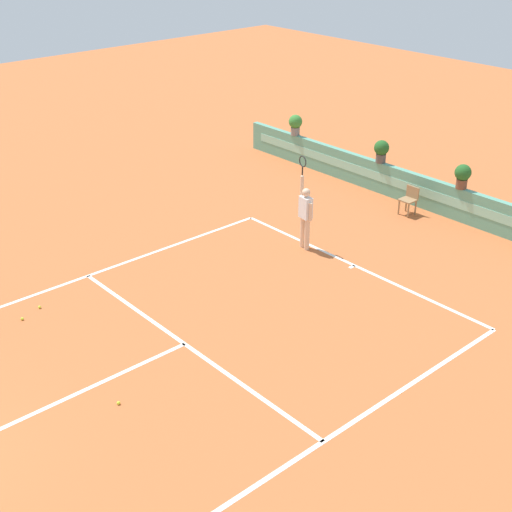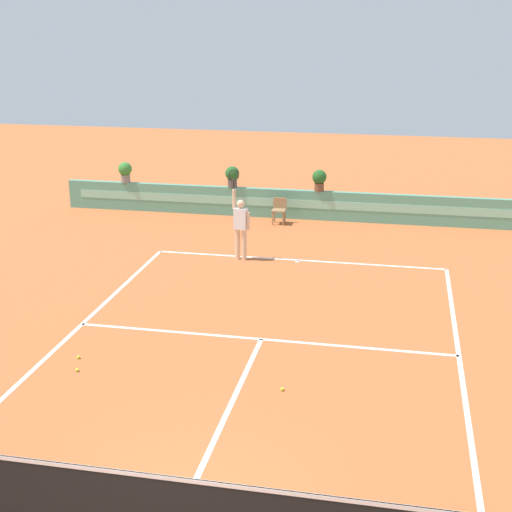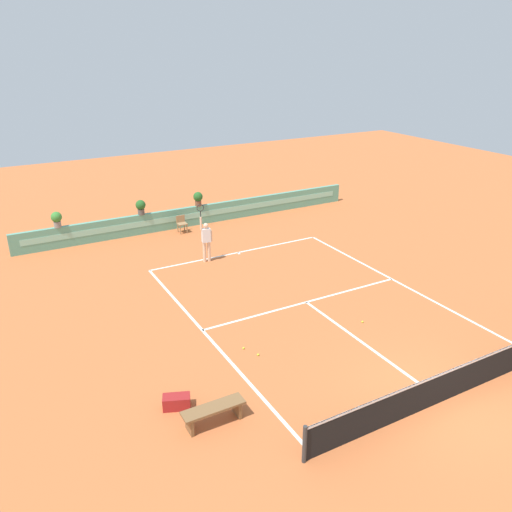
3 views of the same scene
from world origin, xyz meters
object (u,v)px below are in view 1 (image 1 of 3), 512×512
Objects in this scene: ball_kid_chair at (409,199)px; tennis_ball_by_sideline at (119,403)px; tennis_player at (305,213)px; potted_plant_far_left at (295,124)px; potted_plant_centre at (463,175)px; potted_plant_left at (381,150)px; tennis_ball_mid_court at (40,307)px; tennis_ball_near_baseline at (22,319)px.

ball_kid_chair reaches higher than tennis_ball_by_sideline.
ball_kid_chair is at bearing 83.94° from tennis_player.
potted_plant_far_left is (-5.67, 0.73, 0.93)m from ball_kid_chair.
potted_plant_far_left and potted_plant_centre have the same top height.
tennis_ball_by_sideline is at bearing -86.36° from potted_plant_centre.
potted_plant_left is at bearing 0.00° from potted_plant_far_left.
tennis_ball_by_sideline is 0.09× the size of potted_plant_centre.
ball_kid_chair is 11.15m from tennis_ball_mid_court.
tennis_ball_mid_court and tennis_ball_by_sideline have the same top height.
potted_plant_centre is at bearing 70.71° from tennis_player.
tennis_player is at bearing 108.18° from tennis_ball_by_sideline.
tennis_ball_near_baseline is 12.78m from potted_plant_far_left.
tennis_ball_mid_court is at bearing -106.70° from potted_plant_centre.
potted_plant_left is at bearing 157.58° from ball_kid_chair.
tennis_player reaches higher than tennis_ball_by_sideline.
tennis_ball_near_baseline and tennis_ball_by_sideline have the same top height.
ball_kid_chair is at bearing 78.30° from tennis_ball_mid_court.
potted_plant_far_left is 1.00× the size of potted_plant_left.
tennis_ball_mid_court is at bearing -92.39° from potted_plant_left.
potted_plant_centre is (-0.77, 12.14, 1.38)m from tennis_ball_by_sideline.
potted_plant_left reaches higher than tennis_ball_mid_court.
ball_kid_chair is at bearing -22.42° from potted_plant_left.
tennis_player is 7.86m from tennis_ball_by_sideline.
tennis_player is at bearing -96.06° from ball_kid_chair.
potted_plant_left is at bearing 87.61° from tennis_ball_mid_court.
tennis_player is 7.67m from tennis_ball_near_baseline.
tennis_ball_near_baseline is at bearing -73.42° from potted_plant_far_left.
potted_plant_far_left is 1.00× the size of potted_plant_centre.
ball_kid_chair is 12.50× the size of tennis_ball_mid_court.
tennis_ball_by_sideline is at bearing -72.71° from potted_plant_left.
tennis_player is 5.04m from potted_plant_centre.
ball_kid_chair reaches higher than tennis_ball_mid_court.
potted_plant_left reaches higher than ball_kid_chair.
ball_kid_chair is at bearing 99.97° from tennis_ball_by_sideline.
potted_plant_centre reaches higher than tennis_ball_near_baseline.
tennis_player reaches higher than potted_plant_far_left.
tennis_ball_near_baseline is (-2.04, -11.44, -0.44)m from ball_kid_chair.
tennis_ball_near_baseline is 1.00× the size of tennis_ball_by_sideline.
tennis_player is at bearing -109.29° from potted_plant_centre.
potted_plant_far_left and potted_plant_left have the same top height.
potted_plant_left reaches higher than tennis_ball_by_sideline.
potted_plant_left is (0.49, 11.64, 1.38)m from tennis_ball_mid_court.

